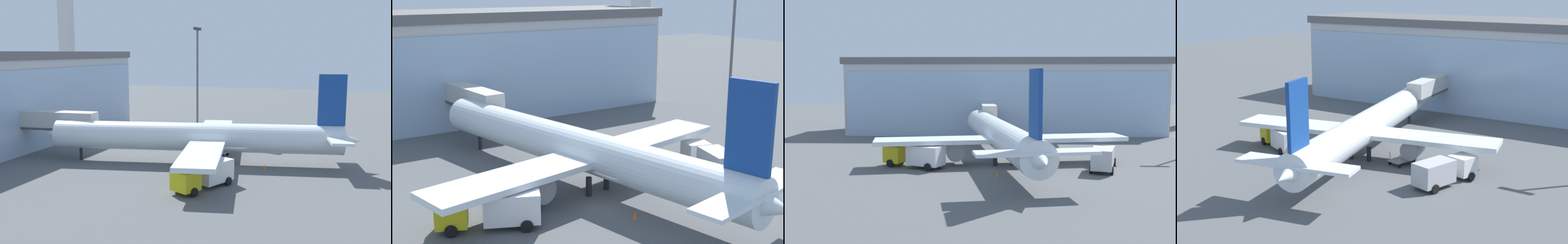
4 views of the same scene
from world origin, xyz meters
The scene contains 10 objects.
ground centered at (0.00, 0.00, 0.00)m, with size 240.00×240.00×0.00m, color #545659.
jet_bridge centered at (-2.69, 25.37, 4.63)m, with size 3.79×14.02×6.01m.
control_tower centered at (45.03, 56.12, 24.09)m, with size 7.36×7.36×41.03m.
apron_light_mast centered at (29.00, 15.59, 10.87)m, with size 3.20×0.40×18.26m.
airplane centered at (0.11, 4.60, 3.30)m, with size 30.23×38.76×11.18m.
catering_truck centered at (-9.55, 0.68, 1.47)m, with size 7.58×4.84×2.65m.
fuel_truck centered at (11.75, 0.96, 1.47)m, with size 3.99×7.62×2.65m.
baggage_cart centered at (5.14, 4.00, 0.50)m, with size 2.14×3.07×1.50m.
safety_cone_nose centered at (-0.01, -3.43, 0.28)m, with size 0.36×0.36×0.55m, color orange.
safety_cone_wingtip centered at (-12.21, 1.90, 0.28)m, with size 0.36×0.36×0.55m, color orange.
Camera 1 is at (-52.04, -13.99, 13.74)m, focal length 42.00 mm.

